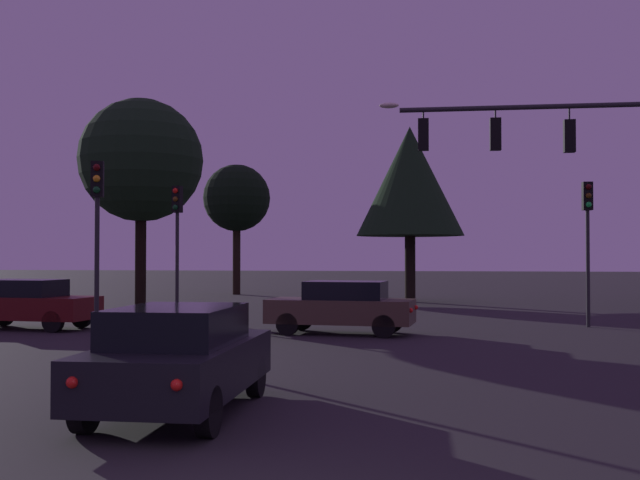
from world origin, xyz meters
The scene contains 11 objects.
ground_plane centered at (0.00, 24.50, 0.00)m, with size 168.00×168.00×0.00m, color #262326.
traffic_signal_mast_arm centered at (5.09, 15.47, 4.92)m, with size 7.33×0.47×6.89m.
traffic_light_corner_right centered at (-6.82, 18.34, 3.26)m, with size 0.34×0.37×4.62m.
traffic_light_median centered at (-6.63, 11.90, 3.26)m, with size 0.36×0.38×4.63m.
traffic_light_far_side centered at (6.58, 18.71, 3.24)m, with size 0.32×0.36×4.60m.
car_nearside_lane centered at (-1.89, 4.55, 0.79)m, with size 1.86×4.12×1.52m.
car_crossing_left centered at (-0.87, 15.53, 0.79)m, with size 4.35×2.11×1.52m.
car_crossing_right centered at (-10.65, 15.56, 0.79)m, with size 4.39×2.08×1.52m.
tree_behind_sign centered at (0.68, 30.84, 5.92)m, with size 5.28×5.28×8.64m.
tree_right_cluster centered at (-9.61, 36.55, 5.64)m, with size 3.95×3.95×7.66m.
tree_lot_edge centered at (-9.33, 21.34, 5.91)m, with size 4.73×4.73×8.30m.
Camera 1 is at (1.63, -5.50, 2.23)m, focal length 41.30 mm.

